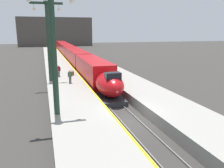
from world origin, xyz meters
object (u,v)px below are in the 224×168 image
Objects in this scene: station_column_near at (53,41)px; rolling_suitcase at (73,73)px; station_column_mid at (48,35)px; highspeed_train_main at (72,54)px; passenger_near_edge at (59,70)px; passenger_mid_platform at (70,76)px.

station_column_near reaches higher than rolling_suitcase.
station_column_mid reaches higher than rolling_suitcase.
highspeed_train_main reaches higher than passenger_near_edge.
rolling_suitcase is (-2.68, -23.25, -0.62)m from highspeed_train_main.
passenger_near_edge is at bearing 102.71° from passenger_mid_platform.
station_column_mid reaches higher than highspeed_train_main.
station_column_near is 9.69× the size of rolling_suitcase.
station_column_mid is at bearing -102.82° from highspeed_train_main.
station_column_mid is (0.00, 13.19, 0.27)m from station_column_near.
passenger_mid_platform is (1.07, -4.73, 0.00)m from passenger_near_edge.
passenger_mid_platform is at bearing 78.02° from station_column_near.
station_column_near reaches higher than passenger_mid_platform.
highspeed_train_main is 43.99× the size of passenger_mid_platform.
passenger_near_edge is (1.20, 15.42, -4.71)m from station_column_near.
station_column_near is 5.63× the size of passenger_mid_platform.
highspeed_train_main is 7.41× the size of station_column_mid.
passenger_near_edge reaches higher than rolling_suitcase.
passenger_near_edge is 4.85m from passenger_mid_platform.
passenger_mid_platform is (2.27, 10.69, -4.71)m from station_column_near.
rolling_suitcase is at bearing 12.24° from passenger_near_edge.
station_column_mid is 5.94× the size of passenger_mid_platform.
highspeed_train_main is 24.15m from passenger_near_edge.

